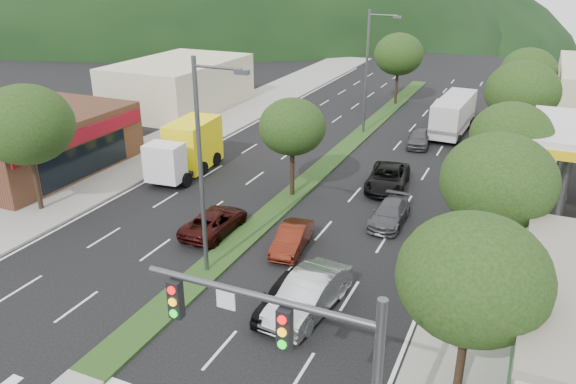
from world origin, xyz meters
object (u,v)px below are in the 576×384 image
at_px(tree_r_c, 511,137).
at_px(car_queue_a, 288,296).
at_px(streetlight_near, 204,160).
at_px(car_queue_c, 292,238).
at_px(tree_med_far, 399,54).
at_px(tree_r_d, 522,92).
at_px(streetlight_mid, 369,67).
at_px(car_queue_b, 390,213).
at_px(traffic_signal, 311,370).
at_px(box_truck, 188,149).
at_px(suv_maroon, 215,222).
at_px(tree_r_b, 498,181).
at_px(tree_r_e, 528,72).
at_px(car_queue_e, 419,138).
at_px(tree_med_near, 292,127).
at_px(motorhome, 454,114).
at_px(tree_l_a, 26,125).
at_px(car_queue_d, 388,178).
at_px(sedan_silver, 308,295).
at_px(tree_r_a, 473,278).

bearing_deg(tree_r_c, car_queue_a, -118.27).
xyz_separation_m(streetlight_near, car_queue_c, (2.59, 3.59, -4.96)).
xyz_separation_m(tree_r_c, tree_med_far, (-12.00, 24.00, 0.26)).
relative_size(tree_r_d, streetlight_mid, 0.72).
bearing_deg(car_queue_b, traffic_signal, -82.64).
height_order(tree_r_c, box_truck, tree_r_c).
relative_size(traffic_signal, suv_maroon, 1.52).
height_order(tree_r_b, tree_r_e, tree_r_b).
xyz_separation_m(tree_r_e, car_queue_e, (-6.99, -8.69, -4.21)).
height_order(tree_med_near, streetlight_near, streetlight_near).
relative_size(tree_r_d, motorhome, 0.88).
height_order(tree_l_a, car_queue_b, tree_l_a).
relative_size(tree_r_c, car_queue_c, 1.71).
bearing_deg(car_queue_d, tree_med_near, -150.84).
relative_size(tree_r_b, tree_r_c, 1.07).
distance_m(tree_med_near, tree_med_far, 26.01).
relative_size(car_queue_c, car_queue_e, 0.95).
bearing_deg(tree_r_e, motorhome, -141.35).
height_order(tree_med_far, car_queue_a, tree_med_far).
bearing_deg(suv_maroon, streetlight_near, 117.57).
relative_size(tree_r_c, tree_med_far, 0.93).
height_order(tree_l_a, car_queue_e, tree_l_a).
height_order(tree_l_a, streetlight_mid, streetlight_mid).
distance_m(car_queue_d, car_queue_e, 9.72).
bearing_deg(tree_r_b, tree_l_a, -175.33).
xyz_separation_m(tree_r_e, streetlight_near, (-11.79, -32.00, 0.69)).
height_order(tree_r_e, car_queue_e, tree_r_e).
distance_m(tree_r_d, box_truck, 23.28).
distance_m(tree_r_c, car_queue_a, 15.75).
bearing_deg(suv_maroon, car_queue_d, -125.10).
distance_m(tree_r_b, sedan_silver, 9.21).
distance_m(car_queue_c, car_queue_d, 10.26).
distance_m(tree_l_a, car_queue_b, 20.63).
height_order(tree_r_a, tree_l_a, tree_l_a).
relative_size(streetlight_mid, motorhome, 1.23).
xyz_separation_m(tree_r_b, suv_maroon, (-13.76, -0.32, -4.40)).
bearing_deg(sedan_silver, tree_med_near, 122.87).
height_order(tree_r_c, tree_r_d, tree_r_d).
height_order(tree_r_d, motorhome, tree_r_d).
bearing_deg(box_truck, tree_l_a, 59.77).
distance_m(tree_r_d, streetlight_near, 24.97).
bearing_deg(motorhome, car_queue_c, -96.60).
xyz_separation_m(tree_r_d, car_queue_b, (-5.50, -13.41, -4.58)).
relative_size(tree_r_c, tree_l_a, 0.89).
bearing_deg(car_queue_e, tree_r_a, -83.12).
bearing_deg(tree_med_near, traffic_signal, -65.20).
height_order(tree_r_c, suv_maroon, tree_r_c).
bearing_deg(car_queue_a, suv_maroon, 142.40).
height_order(traffic_signal, car_queue_d, traffic_signal).
distance_m(car_queue_b, motorhome, 19.33).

